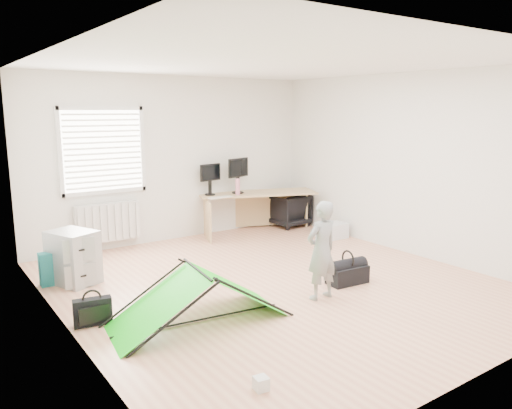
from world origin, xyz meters
TOP-DOWN VIEW (x-y plane):
  - ground at (0.00, 0.00)m, footprint 5.50×5.50m
  - back_wall at (0.00, 2.75)m, footprint 5.00×0.02m
  - window at (-1.20, 2.71)m, footprint 1.20×0.06m
  - radiator at (-1.20, 2.67)m, footprint 1.00×0.12m
  - desk at (1.41, 2.37)m, footprint 2.18×1.34m
  - filing_cabinet at (-2.06, 1.46)m, footprint 0.62×0.70m
  - monitor_left at (0.58, 2.60)m, footprint 0.42×0.16m
  - monitor_right at (1.08, 2.50)m, footprint 0.48×0.23m
  - keyboard at (0.58, 2.26)m, footprint 0.41×0.15m
  - thermos at (0.98, 2.35)m, footprint 0.09×0.09m
  - office_chair at (2.12, 2.37)m, footprint 0.69×0.70m
  - person at (0.13, -0.72)m, footprint 0.43×0.29m
  - kite at (-1.34, -0.48)m, footprint 1.90×1.03m
  - storage_crate at (2.18, 1.22)m, footprint 0.47×0.34m
  - tote_bag at (-2.27, 1.55)m, footprint 0.36×0.17m
  - laptop_bag at (-2.26, 0.07)m, footprint 0.39×0.18m
  - white_box at (-1.56, -1.89)m, footprint 0.12×0.12m
  - duffel_bag at (0.75, -0.53)m, footprint 0.53×0.31m

SIDE VIEW (x-z plane):
  - ground at x=0.00m, z-range 0.00..0.00m
  - white_box at x=-1.56m, z-range 0.00..0.11m
  - duffel_bag at x=0.75m, z-range 0.00..0.22m
  - storage_crate at x=2.18m, z-range 0.00..0.25m
  - laptop_bag at x=-2.26m, z-range 0.00..0.28m
  - tote_bag at x=-2.27m, z-range 0.00..0.42m
  - kite at x=-1.34m, z-range 0.00..0.56m
  - office_chair at x=2.12m, z-range 0.00..0.61m
  - filing_cabinet at x=-2.06m, z-range 0.00..0.67m
  - desk at x=1.41m, z-range 0.00..0.71m
  - radiator at x=-1.20m, z-range 0.15..0.75m
  - person at x=0.13m, z-range 0.00..1.15m
  - keyboard at x=0.58m, z-range 0.71..0.73m
  - thermos at x=0.98m, z-range 0.71..0.99m
  - monitor_left at x=0.58m, z-range 0.71..1.10m
  - monitor_right at x=1.08m, z-range 0.71..1.16m
  - back_wall at x=0.00m, z-range 0.00..2.70m
  - window at x=-1.20m, z-range 0.95..2.15m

